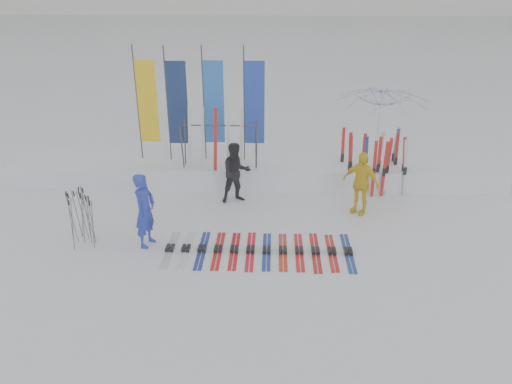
{
  "coord_description": "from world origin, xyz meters",
  "views": [
    {
      "loc": [
        0.58,
        -8.73,
        5.65
      ],
      "look_at": [
        0.2,
        1.6,
        1.0
      ],
      "focal_mm": 35.0,
      "sensor_mm": 36.0,
      "label": 1
    }
  ],
  "objects_px": {
    "person_black": "(236,173)",
    "person_yellow": "(361,183)",
    "tent_canopy": "(380,128)",
    "ski_row": "(259,250)",
    "ski_rack": "(220,140)",
    "person_blue": "(145,210)"
  },
  "relations": [
    {
      "from": "person_black",
      "to": "ski_row",
      "type": "xyz_separation_m",
      "value": [
        0.67,
        -2.57,
        -0.77
      ]
    },
    {
      "from": "tent_canopy",
      "to": "ski_row",
      "type": "bearing_deg",
      "value": -124.04
    },
    {
      "from": "ski_row",
      "to": "ski_rack",
      "type": "height_order",
      "value": "ski_rack"
    },
    {
      "from": "person_yellow",
      "to": "tent_canopy",
      "type": "relative_size",
      "value": 0.57
    },
    {
      "from": "person_yellow",
      "to": "ski_rack",
      "type": "relative_size",
      "value": 0.79
    },
    {
      "from": "person_black",
      "to": "tent_canopy",
      "type": "distance_m",
      "value": 4.88
    },
    {
      "from": "person_black",
      "to": "tent_canopy",
      "type": "height_order",
      "value": "tent_canopy"
    },
    {
      "from": "tent_canopy",
      "to": "person_black",
      "type": "bearing_deg",
      "value": -148.28
    },
    {
      "from": "person_black",
      "to": "ski_row",
      "type": "bearing_deg",
      "value": -96.75
    },
    {
      "from": "person_blue",
      "to": "tent_canopy",
      "type": "xyz_separation_m",
      "value": [
        5.95,
        4.9,
        0.43
      ]
    },
    {
      "from": "person_black",
      "to": "ski_rack",
      "type": "relative_size",
      "value": 0.79
    },
    {
      "from": "person_yellow",
      "to": "person_black",
      "type": "bearing_deg",
      "value": -155.94
    },
    {
      "from": "person_black",
      "to": "tent_canopy",
      "type": "relative_size",
      "value": 0.57
    },
    {
      "from": "person_blue",
      "to": "person_yellow",
      "type": "distance_m",
      "value": 5.25
    },
    {
      "from": "person_yellow",
      "to": "tent_canopy",
      "type": "xyz_separation_m",
      "value": [
        1.01,
        3.11,
        0.46
      ]
    },
    {
      "from": "ski_rack",
      "to": "tent_canopy",
      "type": "bearing_deg",
      "value": 18.83
    },
    {
      "from": "person_yellow",
      "to": "ski_rack",
      "type": "distance_m",
      "value": 3.98
    },
    {
      "from": "person_black",
      "to": "person_yellow",
      "type": "height_order",
      "value": "person_yellow"
    },
    {
      "from": "person_blue",
      "to": "tent_canopy",
      "type": "bearing_deg",
      "value": -34.61
    },
    {
      "from": "person_yellow",
      "to": "ski_row",
      "type": "height_order",
      "value": "person_yellow"
    },
    {
      "from": "person_black",
      "to": "person_yellow",
      "type": "bearing_deg",
      "value": -31.47
    },
    {
      "from": "person_blue",
      "to": "person_yellow",
      "type": "xyz_separation_m",
      "value": [
        4.94,
        1.79,
        -0.04
      ]
    }
  ]
}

